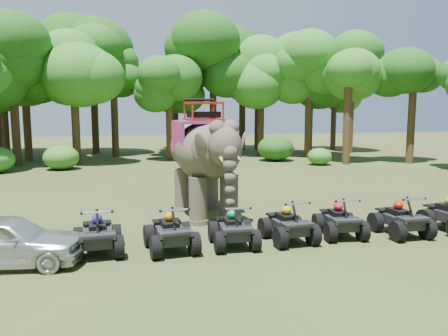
{
  "coord_description": "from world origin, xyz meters",
  "views": [
    {
      "loc": [
        -3.23,
        -13.31,
        3.87
      ],
      "look_at": [
        0.0,
        1.2,
        1.9
      ],
      "focal_mm": 35.0,
      "sensor_mm": 36.0,
      "label": 1
    }
  ],
  "objects_px": {
    "atv_0": "(98,230)",
    "atv_2": "(233,224)",
    "elephant": "(205,158)",
    "atv_1": "(171,227)",
    "atv_4": "(340,216)",
    "atv_3": "(288,220)",
    "parked_car": "(5,240)",
    "atv_5": "(401,215)"
  },
  "relations": [
    {
      "from": "atv_1",
      "to": "atv_3",
      "type": "height_order",
      "value": "atv_1"
    },
    {
      "from": "atv_1",
      "to": "atv_4",
      "type": "xyz_separation_m",
      "value": [
        5.23,
        0.26,
        -0.03
      ]
    },
    {
      "from": "atv_5",
      "to": "atv_0",
      "type": "bearing_deg",
      "value": 177.02
    },
    {
      "from": "elephant",
      "to": "parked_car",
      "type": "xyz_separation_m",
      "value": [
        -5.8,
        -4.16,
        -1.48
      ]
    },
    {
      "from": "elephant",
      "to": "atv_3",
      "type": "height_order",
      "value": "elephant"
    },
    {
      "from": "atv_1",
      "to": "atv_3",
      "type": "xyz_separation_m",
      "value": [
        3.49,
        0.1,
        -0.01
      ]
    },
    {
      "from": "atv_2",
      "to": "elephant",
      "type": "bearing_deg",
      "value": 94.33
    },
    {
      "from": "atv_1",
      "to": "elephant",
      "type": "bearing_deg",
      "value": 61.03
    },
    {
      "from": "atv_0",
      "to": "elephant",
      "type": "bearing_deg",
      "value": 41.29
    },
    {
      "from": "parked_car",
      "to": "atv_4",
      "type": "xyz_separation_m",
      "value": [
        9.39,
        0.57,
        -0.02
      ]
    },
    {
      "from": "atv_3",
      "to": "atv_2",
      "type": "bearing_deg",
      "value": 177.61
    },
    {
      "from": "atv_4",
      "to": "atv_5",
      "type": "distance_m",
      "value": 1.94
    },
    {
      "from": "atv_1",
      "to": "atv_5",
      "type": "distance_m",
      "value": 7.14
    },
    {
      "from": "atv_1",
      "to": "atv_4",
      "type": "bearing_deg",
      "value": -3.05
    },
    {
      "from": "atv_4",
      "to": "atv_1",
      "type": "bearing_deg",
      "value": -171.75
    },
    {
      "from": "elephant",
      "to": "atv_5",
      "type": "relative_size",
      "value": 2.9
    },
    {
      "from": "atv_0",
      "to": "atv_3",
      "type": "distance_m",
      "value": 5.45
    },
    {
      "from": "atv_2",
      "to": "atv_3",
      "type": "distance_m",
      "value": 1.7
    },
    {
      "from": "parked_car",
      "to": "atv_1",
      "type": "bearing_deg",
      "value": -78.51
    },
    {
      "from": "atv_3",
      "to": "atv_0",
      "type": "bearing_deg",
      "value": 174.17
    },
    {
      "from": "atv_0",
      "to": "atv_2",
      "type": "height_order",
      "value": "atv_0"
    },
    {
      "from": "parked_car",
      "to": "atv_2",
      "type": "height_order",
      "value": "parked_car"
    },
    {
      "from": "atv_1",
      "to": "atv_4",
      "type": "distance_m",
      "value": 5.23
    },
    {
      "from": "atv_0",
      "to": "atv_5",
      "type": "relative_size",
      "value": 1.01
    },
    {
      "from": "elephant",
      "to": "atv_1",
      "type": "bearing_deg",
      "value": -120.02
    },
    {
      "from": "atv_0",
      "to": "atv_5",
      "type": "distance_m",
      "value": 9.1
    },
    {
      "from": "atv_3",
      "to": "atv_4",
      "type": "relative_size",
      "value": 1.03
    },
    {
      "from": "elephant",
      "to": "atv_1",
      "type": "distance_m",
      "value": 4.44
    },
    {
      "from": "elephant",
      "to": "parked_car",
      "type": "bearing_deg",
      "value": -151.3
    },
    {
      "from": "elephant",
      "to": "atv_0",
      "type": "height_order",
      "value": "elephant"
    },
    {
      "from": "atv_0",
      "to": "parked_car",
      "type": "bearing_deg",
      "value": -172.0
    },
    {
      "from": "elephant",
      "to": "atv_3",
      "type": "bearing_deg",
      "value": -70.71
    },
    {
      "from": "atv_4",
      "to": "elephant",
      "type": "bearing_deg",
      "value": 140.39
    },
    {
      "from": "atv_5",
      "to": "elephant",
      "type": "bearing_deg",
      "value": 143.08
    },
    {
      "from": "atv_1",
      "to": "atv_2",
      "type": "height_order",
      "value": "atv_1"
    },
    {
      "from": "atv_1",
      "to": "atv_2",
      "type": "relative_size",
      "value": 1.04
    },
    {
      "from": "parked_car",
      "to": "atv_3",
      "type": "bearing_deg",
      "value": -79.7
    },
    {
      "from": "elephant",
      "to": "atv_4",
      "type": "relative_size",
      "value": 2.99
    },
    {
      "from": "atv_4",
      "to": "parked_car",
      "type": "bearing_deg",
      "value": -171.12
    },
    {
      "from": "atv_0",
      "to": "atv_5",
      "type": "bearing_deg",
      "value": -5.71
    },
    {
      "from": "elephant",
      "to": "atv_3",
      "type": "distance_m",
      "value": 4.44
    },
    {
      "from": "parked_car",
      "to": "atv_4",
      "type": "relative_size",
      "value": 2.25
    }
  ]
}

